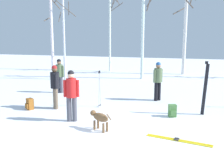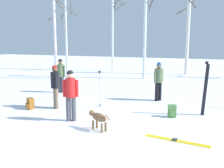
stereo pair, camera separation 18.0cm
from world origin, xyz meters
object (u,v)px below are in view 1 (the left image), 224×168
ski_pair_planted_0 (205,89)px  water_bottle_1 (74,100)px  backpack_1 (30,104)px  ski_pair_lying_0 (178,140)px  birch_tree_3 (143,20)px  person_0 (59,74)px  birch_tree_0 (51,23)px  person_2 (158,79)px  person_3 (55,84)px  person_1 (71,92)px  dog (100,118)px  birch_tree_1 (64,27)px  ski_poles_0 (99,88)px  backpack_0 (172,111)px  birch_tree_2 (110,30)px  birch_tree_4 (185,27)px

ski_pair_planted_0 → water_bottle_1: bearing=179.2°
backpack_1 → ski_pair_lying_0: bearing=-13.5°
ski_pair_lying_0 → birch_tree_3: 11.59m
person_0 → backpack_1: size_ratio=3.90×
ski_pair_lying_0 → birch_tree_0: 18.01m
person_2 → person_3: same height
person_1 → birch_tree_0: 15.24m
dog → birch_tree_0: birch_tree_0 is taller
water_bottle_1 → birch_tree_0: bearing=125.1°
person_3 → birch_tree_1: birch_tree_1 is taller
ski_pair_planted_0 → ski_poles_0: size_ratio=1.32×
dog → ski_pair_lying_0: dog is taller
person_2 → birch_tree_3: 6.96m
person_2 → water_bottle_1: size_ratio=6.73×
person_1 → birch_tree_0: size_ratio=0.22×
ski_pair_lying_0 → birch_tree_3: birch_tree_3 is taller
person_2 → dog: 4.52m
person_3 → birch_tree_1: bearing=115.6°
backpack_0 → birch_tree_2: birch_tree_2 is taller
ski_pair_planted_0 → ski_pair_lying_0: 2.99m
ski_pair_lying_0 → birch_tree_4: birch_tree_4 is taller
person_1 → birch_tree_0: birch_tree_0 is taller
ski_poles_0 → birch_tree_1: bearing=128.9°
person_2 → birch_tree_4: 9.57m
person_2 → birch_tree_1: birch_tree_1 is taller
person_2 → water_bottle_1: bearing=-153.7°
dog → ski_poles_0: bearing=111.2°
person_1 → dog: person_1 is taller
person_3 → birch_tree_0: bearing=121.5°
person_1 → ski_pair_planted_0: (4.18, 2.14, -0.01)m
ski_poles_0 → birch_tree_2: size_ratio=0.23×
birch_tree_0 → birch_tree_1: size_ratio=1.17×
person_0 → water_bottle_1: size_ratio=6.73×
birch_tree_0 → birch_tree_4: (11.08, 0.57, -0.45)m
birch_tree_1 → person_2: bearing=-30.8°
backpack_1 → person_1: bearing=-19.1°
ski_poles_0 → birch_tree_3: 8.45m
person_1 → birch_tree_3: size_ratio=0.23×
ski_pair_planted_0 → backpack_0: 1.42m
person_1 → ski_pair_planted_0: bearing=27.1°
ski_poles_0 → backpack_0: bearing=-8.4°
ski_pair_lying_0 → ski_pair_planted_0: bearing=76.0°
dog → person_1: bearing=156.5°
person_3 → birch_tree_4: 12.79m
dog → birch_tree_0: size_ratio=0.11×
person_3 → birch_tree_0: birch_tree_0 is taller
backpack_1 → birch_tree_3: 10.11m
person_1 → birch_tree_4: birch_tree_4 is taller
backpack_1 → birch_tree_1: bearing=108.0°
ski_poles_0 → birch_tree_1: size_ratio=0.22×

